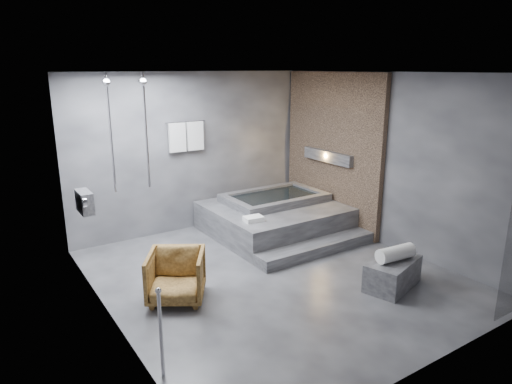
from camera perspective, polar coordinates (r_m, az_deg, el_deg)
room at (r=6.48m, az=3.92°, el=5.22°), size 5.00×5.04×2.82m
tub_deck at (r=8.18m, az=2.27°, el=-3.34°), size 2.20×2.00×0.50m
tub_step at (r=7.37m, az=7.64°, el=-6.95°), size 2.20×0.36×0.18m
concrete_bench at (r=6.49m, az=16.70°, el=-9.72°), size 0.95×0.69×0.38m
driftwood_chair at (r=5.93m, az=-9.96°, el=-10.33°), size 0.96×0.96×0.64m
rolled_towel at (r=6.37m, az=17.06°, el=-7.34°), size 0.57×0.25×0.20m
deck_towel at (r=7.25m, az=-0.31°, el=-3.37°), size 0.32×0.25×0.08m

